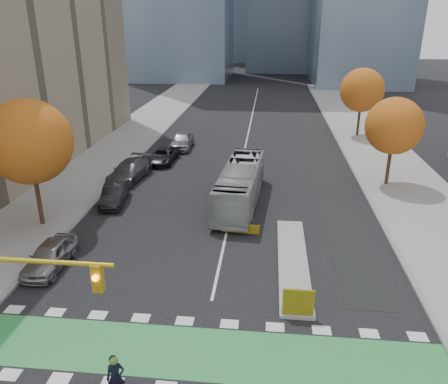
% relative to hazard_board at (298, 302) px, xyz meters
% --- Properties ---
extents(ground, '(300.00, 300.00, 0.00)m').
position_rel_hazard_board_xyz_m(ground, '(-4.00, -4.20, -0.80)').
color(ground, black).
rests_on(ground, ground).
extents(sidewalk_west, '(7.00, 120.00, 0.15)m').
position_rel_hazard_board_xyz_m(sidewalk_west, '(-17.50, 15.80, -0.73)').
color(sidewalk_west, gray).
rests_on(sidewalk_west, ground).
extents(sidewalk_east, '(7.00, 120.00, 0.15)m').
position_rel_hazard_board_xyz_m(sidewalk_east, '(9.50, 15.80, -0.73)').
color(sidewalk_east, gray).
rests_on(sidewalk_east, ground).
extents(curb_west, '(0.30, 120.00, 0.16)m').
position_rel_hazard_board_xyz_m(curb_west, '(-14.00, 15.80, -0.73)').
color(curb_west, gray).
rests_on(curb_west, ground).
extents(curb_east, '(0.30, 120.00, 0.16)m').
position_rel_hazard_board_xyz_m(curb_east, '(6.00, 15.80, -0.73)').
color(curb_east, gray).
rests_on(curb_east, ground).
extents(bike_crossing, '(20.00, 3.00, 0.01)m').
position_rel_hazard_board_xyz_m(bike_crossing, '(-4.00, -2.70, -0.79)').
color(bike_crossing, '#2E8D41').
rests_on(bike_crossing, ground).
extents(centre_line, '(0.15, 70.00, 0.01)m').
position_rel_hazard_board_xyz_m(centre_line, '(-4.00, 35.80, -0.80)').
color(centre_line, silver).
rests_on(centre_line, ground).
extents(bike_lane_paint, '(2.50, 50.00, 0.01)m').
position_rel_hazard_board_xyz_m(bike_lane_paint, '(3.50, 25.80, -0.80)').
color(bike_lane_paint, black).
rests_on(bike_lane_paint, ground).
extents(median_island, '(1.60, 10.00, 0.16)m').
position_rel_hazard_board_xyz_m(median_island, '(0.00, 4.80, -0.72)').
color(median_island, gray).
rests_on(median_island, ground).
extents(hazard_board, '(1.40, 0.12, 1.30)m').
position_rel_hazard_board_xyz_m(hazard_board, '(0.00, 0.00, 0.00)').
color(hazard_board, yellow).
rests_on(hazard_board, median_island).
extents(tree_west, '(5.20, 5.20, 8.22)m').
position_rel_hazard_board_xyz_m(tree_west, '(-16.00, 7.80, 4.82)').
color(tree_west, '#332114').
rests_on(tree_west, ground).
extents(tree_east_near, '(4.40, 4.40, 7.08)m').
position_rel_hazard_board_xyz_m(tree_east_near, '(8.00, 17.80, 4.06)').
color(tree_east_near, '#332114').
rests_on(tree_east_near, ground).
extents(tree_east_far, '(4.80, 4.80, 7.65)m').
position_rel_hazard_board_xyz_m(tree_east_far, '(8.50, 33.80, 4.44)').
color(tree_east_far, '#332114').
rests_on(tree_east_far, ground).
extents(bus, '(3.25, 10.73, 2.94)m').
position_rel_hazard_board_xyz_m(bus, '(-3.50, 12.88, 0.67)').
color(bus, '#A2A7A9').
rests_on(bus, ground).
extents(parked_car_a, '(1.73, 4.26, 1.45)m').
position_rel_hazard_board_xyz_m(parked_car_a, '(-13.00, 2.92, -0.08)').
color(parked_car_a, gray).
rests_on(parked_car_a, ground).
extents(parked_car_b, '(2.05, 4.44, 1.41)m').
position_rel_hazard_board_xyz_m(parked_car_b, '(-12.56, 11.91, -0.10)').
color(parked_car_b, black).
rests_on(parked_car_b, ground).
extents(parked_car_c, '(2.98, 5.78, 1.60)m').
position_rel_hazard_board_xyz_m(parked_car_c, '(-13.00, 16.91, 0.00)').
color(parked_car_c, '#4D4D52').
rests_on(parked_car_c, ground).
extents(parked_car_d, '(2.41, 4.85, 1.32)m').
position_rel_hazard_board_xyz_m(parked_car_d, '(-11.36, 21.91, -0.14)').
color(parked_car_d, black).
rests_on(parked_car_d, ground).
extents(parked_car_e, '(2.14, 5.02, 1.69)m').
position_rel_hazard_board_xyz_m(parked_car_e, '(-10.50, 26.91, 0.05)').
color(parked_car_e, '#9C9DA1').
rests_on(parked_car_e, ground).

